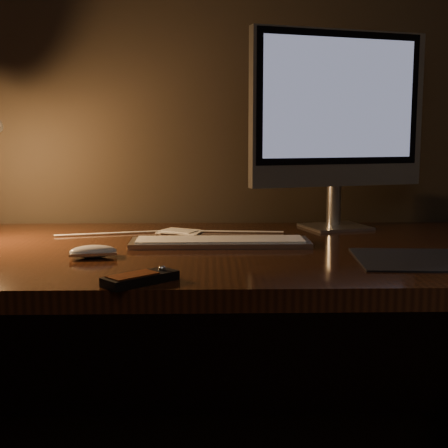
{
  "coord_description": "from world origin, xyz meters",
  "views": [
    {
      "loc": [
        0.02,
        0.5,
        1.0
      ],
      "look_at": [
        0.05,
        1.73,
        0.82
      ],
      "focal_mm": 50.0,
      "sensor_mm": 36.0,
      "label": 1
    }
  ],
  "objects_px": {
    "media_remote": "(141,278)",
    "mouse": "(93,253)",
    "keyboard": "(220,242)",
    "desk": "(201,296)",
    "monitor": "(339,113)"
  },
  "relations": [
    {
      "from": "mouse",
      "to": "media_remote",
      "type": "height_order",
      "value": "media_remote"
    },
    {
      "from": "monitor",
      "to": "keyboard",
      "type": "height_order",
      "value": "monitor"
    },
    {
      "from": "media_remote",
      "to": "mouse",
      "type": "bearing_deg",
      "value": 76.63
    },
    {
      "from": "keyboard",
      "to": "media_remote",
      "type": "bearing_deg",
      "value": -111.83
    },
    {
      "from": "mouse",
      "to": "desk",
      "type": "bearing_deg",
      "value": 29.4
    },
    {
      "from": "monitor",
      "to": "media_remote",
      "type": "bearing_deg",
      "value": -143.89
    },
    {
      "from": "desk",
      "to": "mouse",
      "type": "distance_m",
      "value": 0.31
    },
    {
      "from": "monitor",
      "to": "mouse",
      "type": "bearing_deg",
      "value": -163.4
    },
    {
      "from": "desk",
      "to": "monitor",
      "type": "bearing_deg",
      "value": 29.09
    },
    {
      "from": "desk",
      "to": "keyboard",
      "type": "xyz_separation_m",
      "value": [
        0.04,
        -0.04,
        0.14
      ]
    },
    {
      "from": "keyboard",
      "to": "mouse",
      "type": "distance_m",
      "value": 0.29
    },
    {
      "from": "keyboard",
      "to": "monitor",
      "type": "bearing_deg",
      "value": 37.43
    },
    {
      "from": "mouse",
      "to": "media_remote",
      "type": "bearing_deg",
      "value": -71.98
    },
    {
      "from": "desk",
      "to": "mouse",
      "type": "relative_size",
      "value": 17.01
    },
    {
      "from": "mouse",
      "to": "keyboard",
      "type": "bearing_deg",
      "value": 17.35
    }
  ]
}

